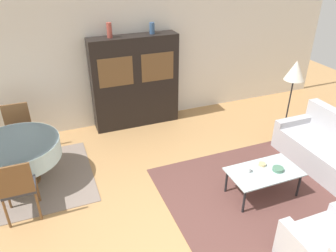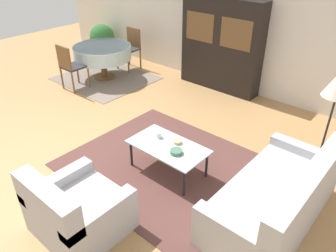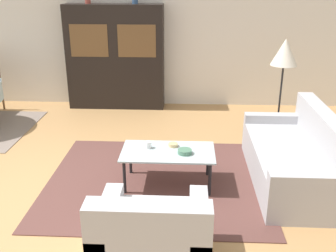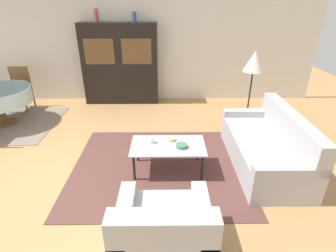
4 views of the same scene
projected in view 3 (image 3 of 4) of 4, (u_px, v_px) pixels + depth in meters
name	position (u px, v px, depth m)	size (l,w,h in m)	color
ground_plane	(44.00, 200.00, 4.39)	(14.00, 14.00, 0.00)	tan
wall_back	(103.00, 33.00, 7.29)	(10.00, 0.06, 2.70)	silver
area_rug	(157.00, 180.00, 4.81)	(2.63, 2.31, 0.01)	brown
couch	(296.00, 159.00, 4.70)	(0.91, 1.91, 0.86)	#B2B2B7
armchair	(152.00, 240.00, 3.26)	(0.93, 0.89, 0.83)	#B2B2B7
coffee_table	(168.00, 154.00, 4.59)	(1.09, 0.61, 0.43)	black
display_cabinet	(116.00, 57.00, 7.20)	(1.77, 0.39, 1.88)	black
floor_lamp	(284.00, 56.00, 5.53)	(0.38, 0.38, 1.53)	black
cup	(148.00, 145.00, 4.64)	(0.07, 0.07, 0.08)	white
bowl	(185.00, 152.00, 4.50)	(0.16, 0.16, 0.05)	#4C7A60
bowl_small	(173.00, 145.00, 4.70)	(0.11, 0.11, 0.04)	tan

